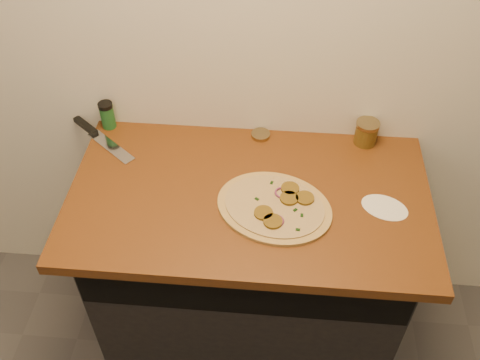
# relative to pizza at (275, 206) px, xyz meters

# --- Properties ---
(cabinet) EXTENTS (1.10, 0.60, 0.86)m
(cabinet) POSITION_rel_pizza_xyz_m (-0.09, 0.09, -0.48)
(cabinet) COLOR black
(cabinet) RESTS_ON ground
(countertop) EXTENTS (1.20, 0.70, 0.04)m
(countertop) POSITION_rel_pizza_xyz_m (-0.09, 0.06, -0.03)
(countertop) COLOR brown
(countertop) RESTS_ON cabinet
(pizza) EXTENTS (0.47, 0.47, 0.03)m
(pizza) POSITION_rel_pizza_xyz_m (0.00, 0.00, 0.00)
(pizza) COLOR tan
(pizza) RESTS_ON countertop
(chefs_knife) EXTENTS (0.28, 0.24, 0.02)m
(chefs_knife) POSITION_rel_pizza_xyz_m (-0.67, 0.30, -0.00)
(chefs_knife) COLOR #B7BAC1
(chefs_knife) RESTS_ON countertop
(mason_jar_lid) EXTENTS (0.09, 0.09, 0.01)m
(mason_jar_lid) POSITION_rel_pizza_xyz_m (-0.07, 0.35, -0.00)
(mason_jar_lid) COLOR #8F7D53
(mason_jar_lid) RESTS_ON countertop
(salsa_jar) EXTENTS (0.08, 0.08, 0.09)m
(salsa_jar) POSITION_rel_pizza_xyz_m (0.31, 0.35, 0.04)
(salsa_jar) COLOR maroon
(salsa_jar) RESTS_ON countertop
(spice_shaker) EXTENTS (0.05, 0.05, 0.11)m
(spice_shaker) POSITION_rel_pizza_xyz_m (-0.64, 0.36, 0.04)
(spice_shaker) COLOR #1C5925
(spice_shaker) RESTS_ON countertop
(flour_spill) EXTENTS (0.20, 0.20, 0.00)m
(flour_spill) POSITION_rel_pizza_xyz_m (0.35, 0.03, -0.01)
(flour_spill) COLOR white
(flour_spill) RESTS_ON countertop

